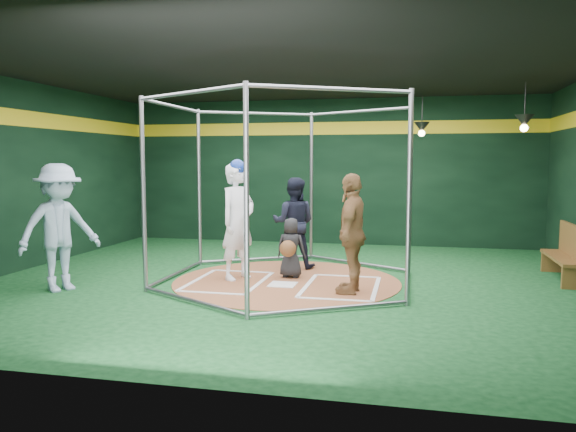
% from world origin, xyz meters
% --- Properties ---
extents(room_shell, '(10.10, 9.10, 3.53)m').
position_xyz_m(room_shell, '(0.00, 0.01, 1.75)').
color(room_shell, '#0D3C18').
rests_on(room_shell, ground).
extents(clay_disc, '(3.80, 3.80, 0.01)m').
position_xyz_m(clay_disc, '(0.00, 0.00, 0.01)').
color(clay_disc, '#995937').
rests_on(clay_disc, ground).
extents(home_plate, '(0.43, 0.43, 0.01)m').
position_xyz_m(home_plate, '(0.00, -0.30, 0.02)').
color(home_plate, white).
rests_on(home_plate, clay_disc).
extents(batter_box_left, '(1.17, 1.77, 0.01)m').
position_xyz_m(batter_box_left, '(-0.95, -0.25, 0.02)').
color(batter_box_left, white).
rests_on(batter_box_left, clay_disc).
extents(batter_box_right, '(1.17, 1.77, 0.01)m').
position_xyz_m(batter_box_right, '(0.95, -0.25, 0.02)').
color(batter_box_right, white).
rests_on(batter_box_right, clay_disc).
extents(batting_cage, '(4.05, 4.67, 3.00)m').
position_xyz_m(batting_cage, '(-0.00, -0.00, 1.50)').
color(batting_cage, gray).
rests_on(batting_cage, ground).
extents(pendant_lamp_near, '(0.34, 0.34, 0.90)m').
position_xyz_m(pendant_lamp_near, '(2.20, 3.60, 2.74)').
color(pendant_lamp_near, black).
rests_on(pendant_lamp_near, room_shell).
extents(pendant_lamp_far, '(0.34, 0.34, 0.90)m').
position_xyz_m(pendant_lamp_far, '(4.00, 2.00, 2.74)').
color(pendant_lamp_far, black).
rests_on(pendant_lamp_far, room_shell).
extents(batter_figure, '(0.75, 0.85, 2.04)m').
position_xyz_m(batter_figure, '(-0.85, 0.01, 1.02)').
color(batter_figure, white).
rests_on(batter_figure, clay_disc).
extents(visitor_leopard, '(0.54, 1.11, 1.83)m').
position_xyz_m(visitor_leopard, '(1.15, -0.58, 0.92)').
color(visitor_leopard, tan).
rests_on(visitor_leopard, clay_disc).
extents(catcher_figure, '(0.52, 0.56, 1.03)m').
position_xyz_m(catcher_figure, '(0.00, 0.30, 0.53)').
color(catcher_figure, black).
rests_on(catcher_figure, clay_disc).
extents(umpire, '(0.85, 0.68, 1.70)m').
position_xyz_m(umpire, '(-0.13, 1.20, 0.86)').
color(umpire, black).
rests_on(umpire, clay_disc).
extents(bystander_blue, '(1.30, 1.48, 1.98)m').
position_xyz_m(bystander_blue, '(-3.31, -1.39, 0.99)').
color(bystander_blue, '#9EB7D1').
rests_on(bystander_blue, ground).
extents(dugout_bench, '(0.38, 1.63, 0.95)m').
position_xyz_m(dugout_bench, '(4.62, 1.16, 0.48)').
color(dugout_bench, brown).
rests_on(dugout_bench, ground).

